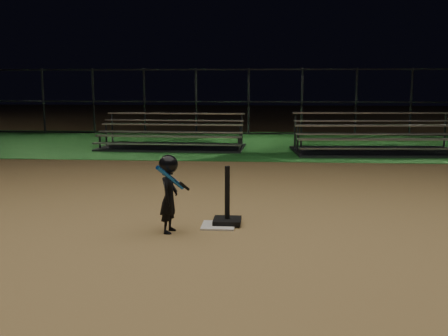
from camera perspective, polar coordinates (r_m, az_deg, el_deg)
ground at (r=7.22m, az=-0.62°, el=-6.38°), size 80.00×80.00×0.00m
grass_strip at (r=17.04m, az=2.35°, el=2.69°), size 60.00×8.00×0.01m
home_plate at (r=7.21m, az=-0.62°, el=-6.28°), size 0.45×0.45×0.02m
batting_tee at (r=7.27m, az=0.36°, el=-4.87°), size 0.38×0.38×0.80m
child_batter at (r=6.84m, az=-6.02°, el=-2.56°), size 0.40×0.56×1.03m
bleacher_left at (r=15.78m, az=-5.67°, el=2.90°), size 4.32×2.21×1.04m
bleacher_right at (r=15.27m, az=16.21°, el=2.42°), size 4.70×2.54×1.12m
backstop_fence at (r=19.94m, az=2.70°, el=7.22°), size 20.08×0.08×2.50m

